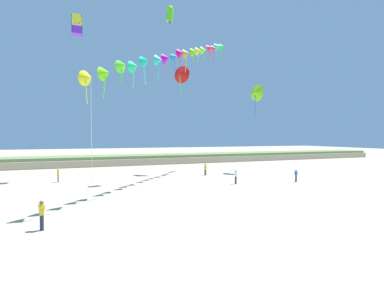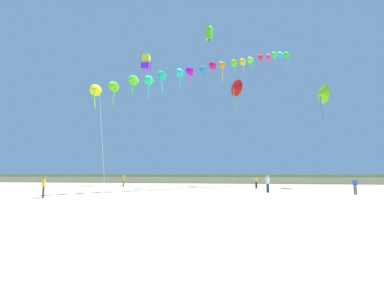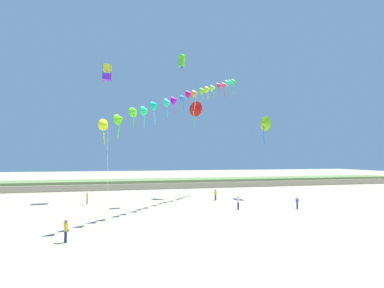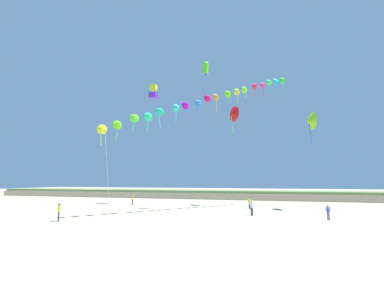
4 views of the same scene
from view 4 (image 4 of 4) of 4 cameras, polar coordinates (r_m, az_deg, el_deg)
ground_plane at (r=20.48m, az=-7.08°, el=-19.17°), size 240.00×240.00×0.00m
dune_ridge at (r=58.83m, az=8.17°, el=-11.06°), size 120.00×8.33×1.80m
person_near_left at (r=44.41m, az=-13.05°, el=-11.78°), size 0.23×0.59×1.69m
person_near_right at (r=29.09m, az=-27.46°, el=-13.04°), size 0.48×0.50×1.74m
person_mid_center at (r=30.17m, az=27.99°, el=-13.07°), size 0.53×0.20×1.50m
person_far_left at (r=30.82m, az=13.13°, el=-13.42°), size 0.57×0.36×1.73m
person_far_right at (r=38.34m, az=12.66°, el=-12.42°), size 0.51×0.42×1.67m
kite_banner_string at (r=37.04m, az=4.84°, el=10.18°), size 22.33×22.02×21.75m
large_kite_low_lead at (r=48.43m, az=-8.61°, el=11.44°), size 1.23×1.23×2.46m
large_kite_mid_trail at (r=40.33m, az=24.70°, el=4.66°), size 1.46×2.68×4.68m
large_kite_high_solo at (r=43.46m, az=8.89°, el=6.68°), size 2.45×2.59×4.67m
large_kite_outer_drift at (r=40.57m, az=3.06°, el=16.46°), size 1.17×1.09×2.32m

